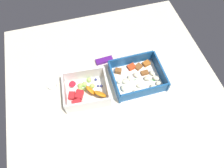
{
  "coord_description": "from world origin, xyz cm",
  "views": [
    {
      "loc": [
        -10.97,
        -36.57,
        69.79
      ],
      "look_at": [
        -0.82,
        -0.11,
        4.0
      ],
      "focal_mm": 32.72,
      "sensor_mm": 36.0,
      "label": 1
    }
  ],
  "objects_px": {
    "pasta_container": "(137,77)",
    "paper_cup_liner": "(52,85)",
    "fruit_bowl": "(86,91)",
    "candy_bar": "(104,60)"
  },
  "relations": [
    {
      "from": "pasta_container",
      "to": "paper_cup_liner",
      "type": "distance_m",
      "value": 0.32
    },
    {
      "from": "fruit_bowl",
      "to": "paper_cup_liner",
      "type": "distance_m",
      "value": 0.14
    },
    {
      "from": "paper_cup_liner",
      "to": "candy_bar",
      "type": "bearing_deg",
      "value": 15.44
    },
    {
      "from": "candy_bar",
      "to": "paper_cup_liner",
      "type": "distance_m",
      "value": 0.23
    },
    {
      "from": "pasta_container",
      "to": "candy_bar",
      "type": "bearing_deg",
      "value": 129.81
    },
    {
      "from": "fruit_bowl",
      "to": "paper_cup_liner",
      "type": "relative_size",
      "value": 4.8
    },
    {
      "from": "fruit_bowl",
      "to": "candy_bar",
      "type": "relative_size",
      "value": 2.41
    },
    {
      "from": "candy_bar",
      "to": "paper_cup_liner",
      "type": "xyz_separation_m",
      "value": [
        -0.22,
        -0.06,
        0.0
      ]
    },
    {
      "from": "pasta_container",
      "to": "paper_cup_liner",
      "type": "height_order",
      "value": "pasta_container"
    },
    {
      "from": "candy_bar",
      "to": "fruit_bowl",
      "type": "bearing_deg",
      "value": -127.96
    }
  ]
}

